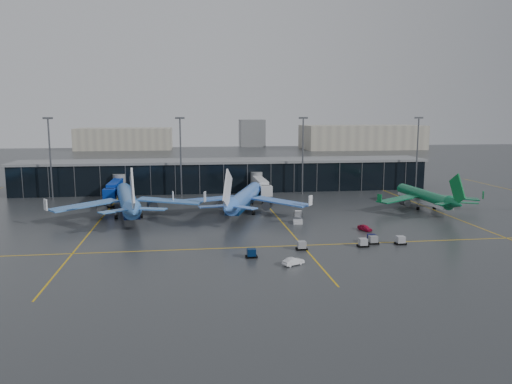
{
  "coord_description": "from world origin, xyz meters",
  "views": [
    {
      "loc": [
        -12.62,
        -111.28,
        26.39
      ],
      "look_at": [
        5.0,
        18.0,
        6.0
      ],
      "focal_mm": 35.0,
      "sensor_mm": 36.0,
      "label": 1
    }
  ],
  "objects": [
    {
      "name": "service_van_red",
      "position": [
        27.17,
        -4.14,
        0.67
      ],
      "size": [
        2.86,
        4.23,
        1.34
      ],
      "primitive_type": "imported",
      "rotation": [
        0.0,
        0.0,
        0.36
      ],
      "color": "#A80C31",
      "rests_on": "ground"
    },
    {
      "name": "taxi_lines",
      "position": [
        10.0,
        10.61,
        0.01
      ],
      "size": [
        220.0,
        120.0,
        0.02
      ],
      "color": "gold",
      "rests_on": "ground"
    },
    {
      "name": "airliner_aer_lingus",
      "position": [
        53.07,
        19.93,
        5.59
      ],
      "size": [
        33.18,
        37.47,
        11.19
      ],
      "primitive_type": null,
      "rotation": [
        0.0,
        0.0,
        0.03
      ],
      "color": "#0B633A",
      "rests_on": "ground"
    },
    {
      "name": "service_van_white",
      "position": [
        5.42,
        -27.8,
        0.68
      ],
      "size": [
        4.31,
        3.23,
        1.36
      ],
      "primitive_type": "imported",
      "rotation": [
        0.0,
        0.0,
        2.07
      ],
      "color": "silver",
      "rests_on": "ground"
    },
    {
      "name": "ground",
      "position": [
        0.0,
        0.0,
        0.0
      ],
      "size": [
        600.0,
        600.0,
        0.0
      ],
      "primitive_type": "plane",
      "color": "#282B2D",
      "rests_on": "ground"
    },
    {
      "name": "airliner_arkefly",
      "position": [
        -28.46,
        19.34,
        7.02
      ],
      "size": [
        47.43,
        51.95,
        14.04
      ],
      "primitive_type": null,
      "rotation": [
        0.0,
        0.0,
        0.17
      ],
      "color": "#3C77C7",
      "rests_on": "ground"
    },
    {
      "name": "terminal_pier",
      "position": [
        0.0,
        62.0,
        5.42
      ],
      "size": [
        142.0,
        17.0,
        10.7
      ],
      "color": "black",
      "rests_on": "ground"
    },
    {
      "name": "baggage_carts",
      "position": [
        18.24,
        -17.53,
        0.76
      ],
      "size": [
        33.71,
        9.1,
        1.7
      ],
      "color": "black",
      "rests_on": "ground"
    },
    {
      "name": "distant_hangars",
      "position": [
        49.94,
        270.08,
        8.79
      ],
      "size": [
        260.0,
        71.0,
        22.0
      ],
      "color": "#B2AD99",
      "rests_on": "ground"
    },
    {
      "name": "flood_masts",
      "position": [
        5.0,
        50.0,
        13.81
      ],
      "size": [
        203.0,
        0.5,
        25.5
      ],
      "color": "#595B60",
      "rests_on": "ground"
    },
    {
      "name": "jet_bridges",
      "position": [
        -35.0,
        42.99,
        4.55
      ],
      "size": [
        94.0,
        27.5,
        7.2
      ],
      "color": "#595B60",
      "rests_on": "ground"
    },
    {
      "name": "airliner_klm_near",
      "position": [
        2.11,
        20.16,
        6.63
      ],
      "size": [
        49.27,
        52.68,
        13.27
      ],
      "primitive_type": null,
      "rotation": [
        0.0,
        0.0,
        -0.31
      ],
      "color": "#4278D8",
      "rests_on": "ground"
    },
    {
      "name": "mobile_airstair",
      "position": [
        13.68,
        5.62,
        0.77
      ],
      "size": [
        2.77,
        3.56,
        3.45
      ],
      "rotation": [
        0.0,
        0.0,
        -0.19
      ],
      "color": "silver",
      "rests_on": "ground"
    }
  ]
}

